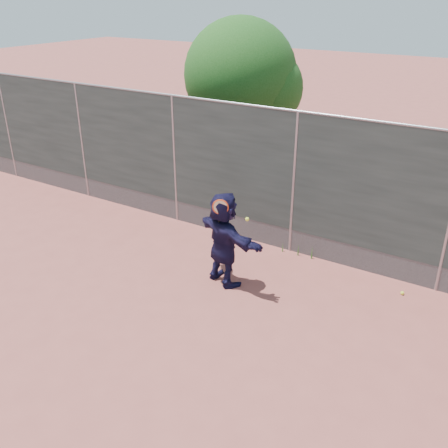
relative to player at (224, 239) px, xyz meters
The scene contains 7 objects.
ground 1.99m from the player, 72.06° to the right, with size 80.00×80.00×0.00m, color #9E4C42.
player is the anchor object (origin of this frame).
ball_ground 3.44m from the player, 23.45° to the left, with size 0.07×0.07×0.07m, color #E3F035.
fence 2.01m from the player, 73.36° to the left, with size 20.00×0.06×3.03m.
swing_action 0.74m from the player, 62.80° to the right, with size 0.75×0.19×0.51m.
tree_left 5.76m from the player, 115.31° to the left, with size 3.15×3.00×4.53m.
weed_clump 2.05m from the player, 63.79° to the left, with size 0.68×0.07×0.30m.
Camera 1 is at (3.76, -5.33, 5.13)m, focal length 40.00 mm.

